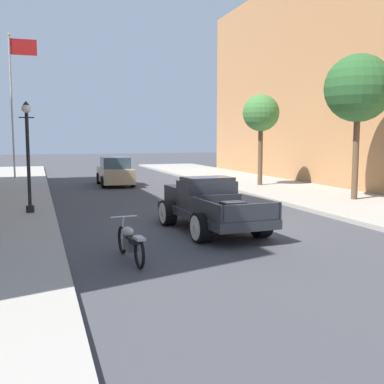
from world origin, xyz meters
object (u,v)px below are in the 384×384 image
at_px(hotrod_truck_gunmetal, 208,205).
at_px(flagpole, 15,90).
at_px(car_background_tan, 115,172).
at_px(street_tree_second, 261,114).
at_px(motorcycle_parked, 130,241).
at_px(street_lamp_near, 28,148).
at_px(street_tree_nearest, 358,89).

distance_m(hotrod_truck_gunmetal, flagpole, 21.01).
distance_m(car_background_tan, street_tree_second, 8.95).
bearing_deg(flagpole, motorcycle_parked, -82.11).
height_order(street_lamp_near, street_tree_second, street_tree_second).
bearing_deg(street_tree_second, hotrod_truck_gunmetal, -123.51).
distance_m(motorcycle_parked, street_tree_second, 16.92).
height_order(flagpole, street_tree_nearest, flagpole).
bearing_deg(motorcycle_parked, flagpole, 97.89).
distance_m(car_background_tan, street_tree_nearest, 14.13).
xyz_separation_m(hotrod_truck_gunmetal, motorcycle_parked, (-2.91, -2.88, -0.31)).
xyz_separation_m(hotrod_truck_gunmetal, street_tree_second, (6.90, 10.42, 3.29)).
xyz_separation_m(flagpole, street_tree_second, (12.91, -9.08, -1.72)).
xyz_separation_m(hotrod_truck_gunmetal, street_lamp_near, (-5.12, 4.12, 1.63)).
bearing_deg(flagpole, street_tree_second, -35.11).
xyz_separation_m(car_background_tan, street_lamp_near, (-4.57, -10.03, 1.62)).
bearing_deg(motorcycle_parked, hotrod_truck_gunmetal, 44.71).
height_order(car_background_tan, flagpole, flagpole).
height_order(motorcycle_parked, street_lamp_near, street_lamp_near).
bearing_deg(car_background_tan, street_tree_nearest, -51.14).
xyz_separation_m(motorcycle_parked, street_tree_nearest, (10.87, 6.48, 4.33)).
bearing_deg(street_tree_nearest, street_lamp_near, 177.71).
relative_size(hotrod_truck_gunmetal, flagpole, 0.55).
xyz_separation_m(flagpole, street_tree_nearest, (13.97, -15.90, -1.00)).
distance_m(car_background_tan, street_lamp_near, 11.14).
height_order(hotrod_truck_gunmetal, motorcycle_parked, hotrod_truck_gunmetal).
bearing_deg(car_background_tan, street_tree_second, -26.60).
distance_m(motorcycle_parked, flagpole, 23.22).
bearing_deg(street_lamp_near, flagpole, 93.33).
relative_size(hotrod_truck_gunmetal, motorcycle_parked, 2.37).
height_order(car_background_tan, street_tree_second, street_tree_second).
xyz_separation_m(motorcycle_parked, flagpole, (-3.10, 22.38, 5.33)).
xyz_separation_m(motorcycle_parked, car_background_tan, (2.36, 17.03, 0.33)).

